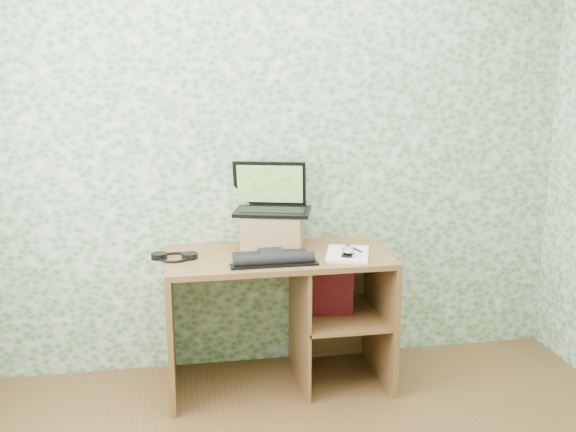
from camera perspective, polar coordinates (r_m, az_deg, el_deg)
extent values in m
plane|color=silver|center=(3.65, -1.69, 6.26)|extent=(3.50, 0.00, 3.50)
cube|color=brown|center=(3.47, -0.90, -3.65)|extent=(1.20, 0.60, 0.03)
cube|color=brown|center=(3.55, -10.38, -9.86)|extent=(0.03, 0.60, 0.72)
cube|color=brown|center=(3.72, 8.17, -8.72)|extent=(0.03, 0.60, 0.72)
cube|color=brown|center=(3.61, 1.03, -9.28)|extent=(0.02, 0.56, 0.72)
cube|color=brown|center=(3.65, 4.66, -8.72)|extent=(0.46, 0.56, 0.02)
cube|color=brown|center=(3.92, 3.70, -7.47)|extent=(0.48, 0.02, 0.72)
cube|color=olive|center=(3.57, -1.36, -1.27)|extent=(0.39, 0.35, 0.20)
cube|color=black|center=(3.55, -1.37, 0.41)|extent=(0.47, 0.38, 0.02)
cube|color=black|center=(3.54, -1.35, 0.56)|extent=(0.38, 0.24, 0.00)
cube|color=black|center=(3.63, -1.65, 2.90)|extent=(0.42, 0.17, 0.26)
cube|color=#265117|center=(3.62, -1.63, 2.86)|extent=(0.37, 0.15, 0.22)
cube|color=black|center=(3.36, -1.51, -3.63)|extent=(0.40, 0.15, 0.03)
cube|color=black|center=(3.36, -1.51, -3.49)|extent=(0.13, 0.13, 0.05)
cylinder|color=black|center=(3.26, -1.24, -3.88)|extent=(0.41, 0.07, 0.06)
cube|color=black|center=(3.26, -1.23, -4.34)|extent=(0.45, 0.10, 0.01)
torus|color=black|center=(3.43, -10.06, -3.64)|extent=(0.20, 0.20, 0.01)
cylinder|color=black|center=(3.44, -11.39, -3.51)|extent=(0.09, 0.09, 0.03)
cylinder|color=black|center=(3.42, -8.73, -3.52)|extent=(0.09, 0.09, 0.03)
cube|color=white|center=(3.45, 5.32, -3.38)|extent=(0.31, 0.37, 0.01)
ellipsoid|color=silver|center=(3.40, 5.34, -3.20)|extent=(0.10, 0.12, 0.04)
cylinder|color=black|center=(3.52, 5.87, -2.88)|extent=(0.05, 0.15, 0.01)
cube|color=maroon|center=(3.59, 3.91, -6.56)|extent=(0.24, 0.10, 0.28)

